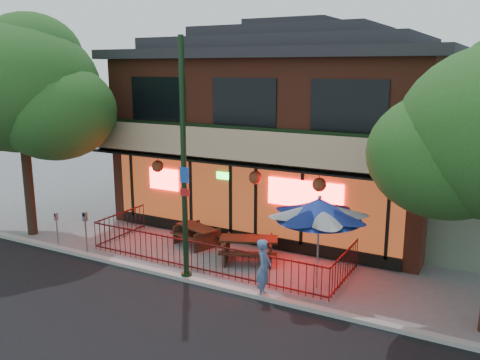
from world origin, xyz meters
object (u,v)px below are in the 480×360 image
(street_tree_left, at_px, (22,81))
(parking_meter_near, at_px, (86,226))
(picnic_table_left, at_px, (197,233))
(parking_meter_far, at_px, (57,225))
(patio_umbrella, at_px, (319,209))
(picnic_table_right, at_px, (249,246))
(street_light, at_px, (184,175))
(pedestrian, at_px, (264,268))

(street_tree_left, xyz_separation_m, parking_meter_near, (3.46, -0.79, -4.64))
(picnic_table_left, xyz_separation_m, parking_meter_far, (-3.99, -2.64, 0.43))
(patio_umbrella, xyz_separation_m, parking_meter_near, (-7.60, -1.28, -1.29))
(picnic_table_right, relative_size, patio_umbrella, 0.83)
(street_light, distance_m, pedestrian, 3.43)
(street_light, relative_size, pedestrian, 4.26)
(patio_umbrella, relative_size, pedestrian, 1.66)
(picnic_table_left, xyz_separation_m, parking_meter_near, (-2.63, -2.64, 0.58))
(street_tree_left, height_order, parking_meter_near, street_tree_left)
(picnic_table_left, height_order, parking_meter_near, parking_meter_near)
(street_tree_left, xyz_separation_m, pedestrian, (9.98, -0.74, -4.85))
(street_light, height_order, picnic_table_right, street_light)
(street_light, height_order, patio_umbrella, street_light)
(picnic_table_right, distance_m, patio_umbrella, 3.33)
(patio_umbrella, bearing_deg, pedestrian, -131.29)
(patio_umbrella, height_order, parking_meter_near, patio_umbrella)
(street_light, distance_m, parking_meter_near, 4.53)
(parking_meter_near, distance_m, parking_meter_far, 1.37)
(patio_umbrella, bearing_deg, parking_meter_far, -171.88)
(patio_umbrella, xyz_separation_m, parking_meter_far, (-8.96, -1.28, -1.45))
(street_light, bearing_deg, patio_umbrella, 19.61)
(picnic_table_right, bearing_deg, parking_meter_far, -161.05)
(street_light, relative_size, street_tree_left, 0.87)
(parking_meter_near, bearing_deg, parking_meter_far, 180.00)
(street_tree_left, relative_size, patio_umbrella, 2.96)
(patio_umbrella, bearing_deg, picnic_table_right, 161.51)
(picnic_table_right, bearing_deg, patio_umbrella, -18.49)
(street_light, distance_m, street_tree_left, 7.91)
(street_tree_left, bearing_deg, picnic_table_right, 9.32)
(street_tree_left, relative_size, parking_meter_near, 5.31)
(picnic_table_right, distance_m, parking_meter_far, 6.68)
(street_tree_left, relative_size, picnic_table_left, 4.19)
(picnic_table_left, relative_size, pedestrian, 1.17)
(street_light, distance_m, parking_meter_far, 5.83)
(street_tree_left, distance_m, picnic_table_right, 9.95)
(street_tree_left, bearing_deg, patio_umbrella, 2.55)
(pedestrian, bearing_deg, picnic_table_left, 41.01)
(picnic_table_left, xyz_separation_m, pedestrian, (3.89, -2.59, 0.37))
(picnic_table_left, height_order, pedestrian, pedestrian)
(street_light, distance_m, picnic_table_right, 3.54)
(street_light, bearing_deg, street_tree_left, 173.96)
(street_light, xyz_separation_m, parking_meter_far, (-5.36, 0.00, -2.27))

